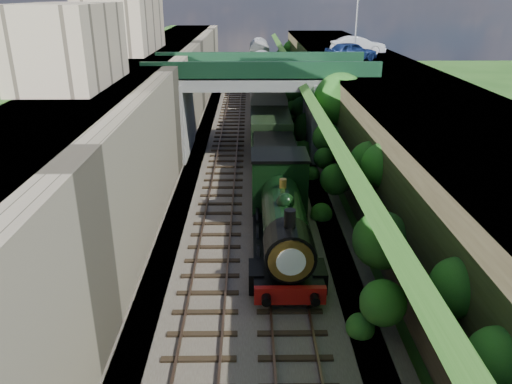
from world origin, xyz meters
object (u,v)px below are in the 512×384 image
tree (341,101)px  car_blue (351,51)px  locomotive (282,217)px  road_bridge (266,101)px  lamppost (357,18)px  tender (275,170)px  car_silver (358,45)px

tree → car_blue: size_ratio=1.50×
tree → locomotive: (-4.71, -12.67, -2.75)m
road_bridge → car_blue: bearing=38.5°
lamppost → tender: size_ratio=1.00×
road_bridge → car_silver: size_ratio=3.34×
tree → tender: size_ratio=1.10×
locomotive → road_bridge: bearing=90.9°
car_blue → tender: (-6.87, -14.03, -5.38)m
lamppost → car_blue: 2.68m
car_blue → car_silver: (1.49, 4.55, 0.04)m
car_silver → tender: car_silver is taller
lamppost → locomotive: (-7.31, -22.01, -7.67)m
road_bridge → tree: size_ratio=2.42×
road_bridge → lamppost: bearing=39.7°
tender → car_blue: bearing=63.9°
car_blue → car_silver: car_silver is taller
lamppost → car_blue: bearing=-125.6°
tender → tree: bearing=48.4°
car_blue → car_silver: bearing=-40.6°
road_bridge → tender: 8.72m
car_blue → locomotive: size_ratio=0.43×
tree → car_silver: 13.98m
tree → lamppost: lamppost is taller
tender → road_bridge: bearing=91.8°
car_blue → locomotive: car_blue is taller
tree → car_blue: bearing=76.1°
car_silver → lamppost: bearing=160.6°
lamppost → car_blue: lamppost is taller
road_bridge → car_silver: 13.69m
car_silver → locomotive: car_silver is taller
car_silver → locomotive: bearing=157.6°
car_silver → tree: bearing=160.1°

